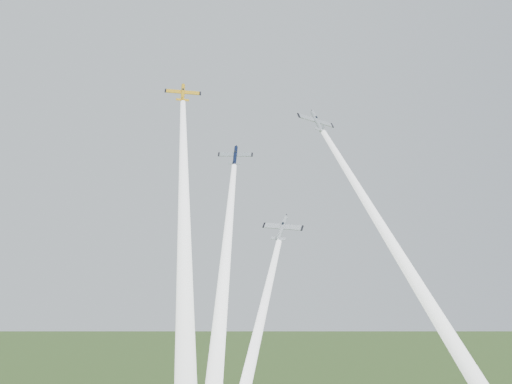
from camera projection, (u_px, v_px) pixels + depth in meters
The scene contains 7 objects.
plane_yellow at pixel (183, 93), 121.14m from camera, with size 6.89×6.83×1.08m, color yellow, non-canonical shape.
smoke_trail_yellow at pixel (184, 223), 95.03m from camera, with size 2.81×2.81×63.93m, color white, non-canonical shape.
plane_navy at pixel (235, 155), 123.69m from camera, with size 6.77×6.71×1.06m, color black, non-canonical shape.
smoke_trail_navy at pixel (223, 286), 99.24m from camera, with size 2.81×2.81×58.96m, color white, non-canonical shape.
plane_silver_right at pixel (317, 121), 120.52m from camera, with size 7.92×7.86×1.24m, color silver, non-canonical shape.
smoke_trail_silver_right at pixel (417, 284), 93.74m from camera, with size 2.81×2.81×73.10m, color white, non-canonical shape.
plane_silver_low at pixel (282, 228), 109.71m from camera, with size 7.13×7.08×1.12m, color silver, non-canonical shape.
Camera 1 is at (-7.97, -117.52, 76.29)m, focal length 45.00 mm.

